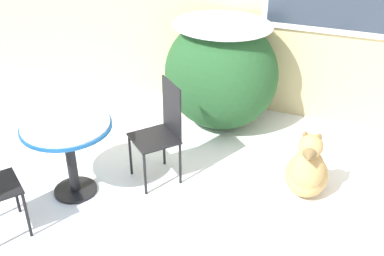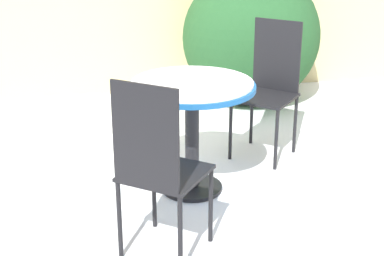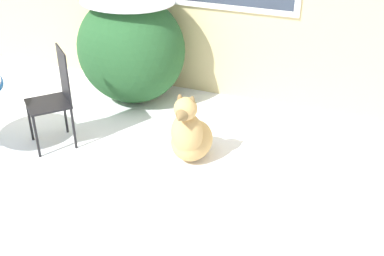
# 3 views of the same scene
# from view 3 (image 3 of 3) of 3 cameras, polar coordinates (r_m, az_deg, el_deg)

# --- Properties ---
(ground_plane) EXTENTS (16.00, 16.00, 0.00)m
(ground_plane) POSITION_cam_3_polar(r_m,az_deg,el_deg) (4.39, -16.36, -5.71)
(ground_plane) COLOR white
(shrub_left) EXTENTS (1.21, 1.08, 1.20)m
(shrub_left) POSITION_cam_3_polar(r_m,az_deg,el_deg) (5.37, -7.25, 9.58)
(shrub_left) COLOR #235128
(shrub_left) RESTS_ON ground_plane
(patio_chair_near_table) EXTENTS (0.53, 0.53, 0.95)m
(patio_chair_near_table) POSITION_cam_3_polar(r_m,az_deg,el_deg) (4.66, -15.90, 3.79)
(patio_chair_near_table) COLOR black
(patio_chair_near_table) RESTS_ON ground_plane
(dog) EXTENTS (0.40, 0.71, 0.71)m
(dog) POSITION_cam_3_polar(r_m,az_deg,el_deg) (4.32, -0.23, -0.89)
(dog) COLOR tan
(dog) RESTS_ON ground_plane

